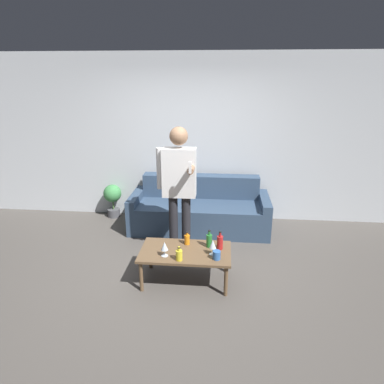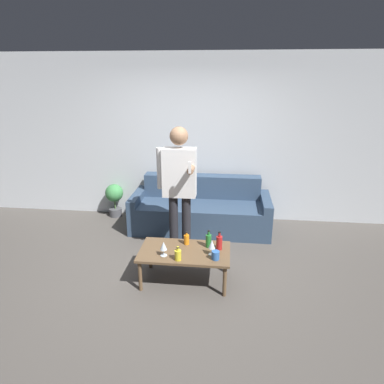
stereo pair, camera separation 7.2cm
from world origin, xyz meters
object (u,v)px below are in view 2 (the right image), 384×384
(coffee_table, at_px, (185,254))
(bottle_orange, at_px, (187,239))
(person_standing_front, at_px, (179,182))
(couch, at_px, (201,210))

(coffee_table, bearing_deg, bottle_orange, 89.23)
(coffee_table, distance_m, person_standing_front, 0.95)
(coffee_table, distance_m, bottle_orange, 0.20)
(couch, xyz_separation_m, person_standing_front, (-0.21, -0.88, 0.74))
(couch, relative_size, coffee_table, 2.04)
(couch, height_order, coffee_table, couch)
(person_standing_front, bearing_deg, couch, 76.53)
(coffee_table, bearing_deg, person_standing_front, 103.38)
(coffee_table, xyz_separation_m, person_standing_front, (-0.15, 0.65, 0.68))
(couch, distance_m, person_standing_front, 1.17)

